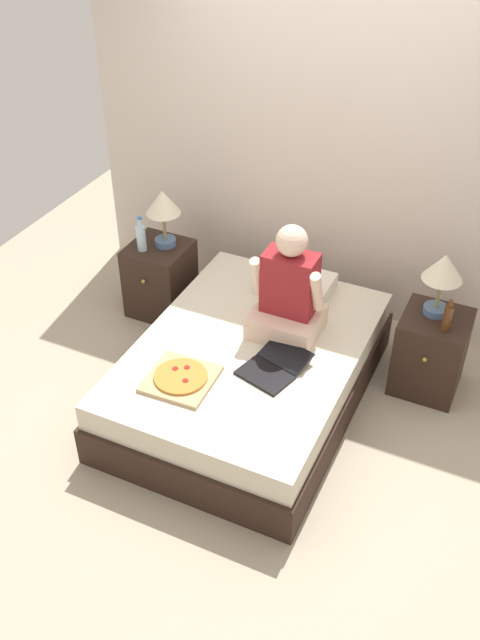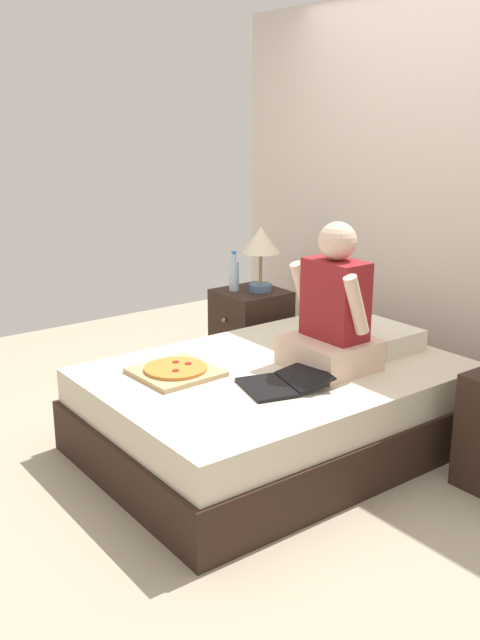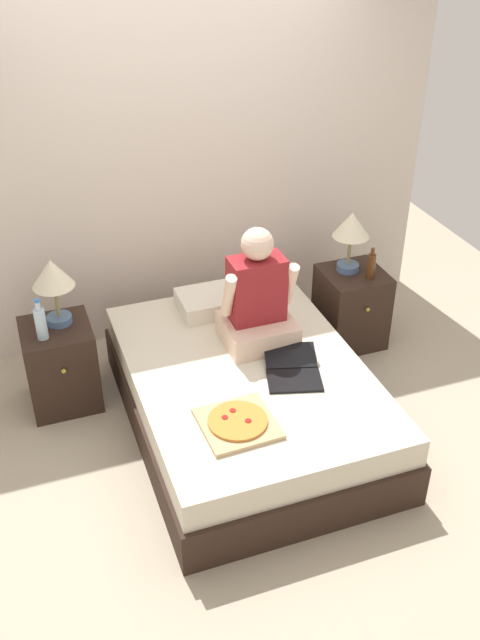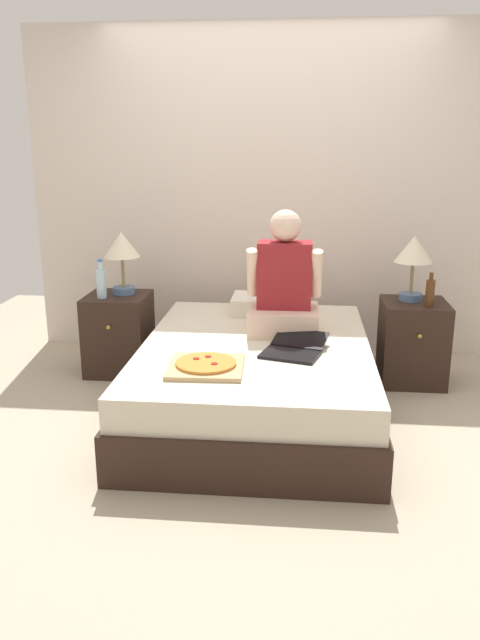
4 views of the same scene
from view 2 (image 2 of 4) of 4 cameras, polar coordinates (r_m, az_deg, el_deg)
name	(u,v)px [view 2 (image 2 of 4)]	position (r m, az deg, el deg)	size (l,w,h in m)	color
ground_plane	(275,446)	(4.02, 2.82, -10.01)	(5.75, 5.75, 0.00)	tan
wall_back	(446,202)	(4.61, 16.19, 9.08)	(3.75, 0.12, 2.50)	beige
bed	(276,408)	(3.92, 2.87, -7.03)	(1.41, 1.97, 0.46)	black
nightstand_left	(251,330)	(5.05, 0.88, -0.83)	(0.44, 0.47, 0.58)	black
lamp_on_left_nightstand	(261,245)	(4.91, 1.67, 6.05)	(0.26, 0.26, 0.45)	#4C6B93
water_bottle	(234,275)	(4.96, -0.49, 3.63)	(0.07, 0.07, 0.28)	silver
pillow	(373,335)	(4.25, 10.59, -1.18)	(0.52, 0.34, 0.12)	silver
person_seated	(333,315)	(3.80, 7.42, 0.41)	(0.47, 0.40, 0.78)	beige
laptop	(279,383)	(3.56, 3.17, -5.09)	(0.42, 0.49, 0.07)	black
pizza_box	(176,371)	(3.74, -5.18, -4.08)	(0.42, 0.42, 0.05)	tan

